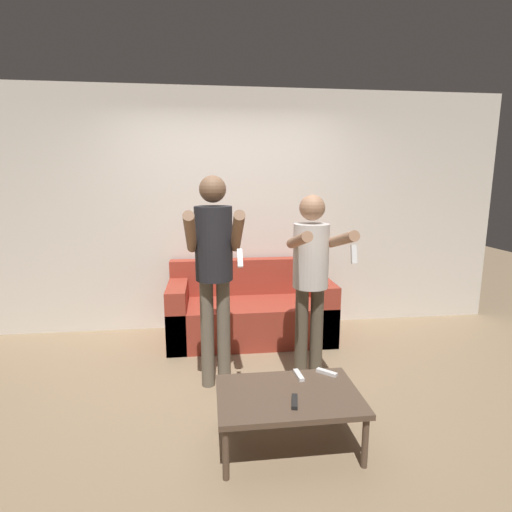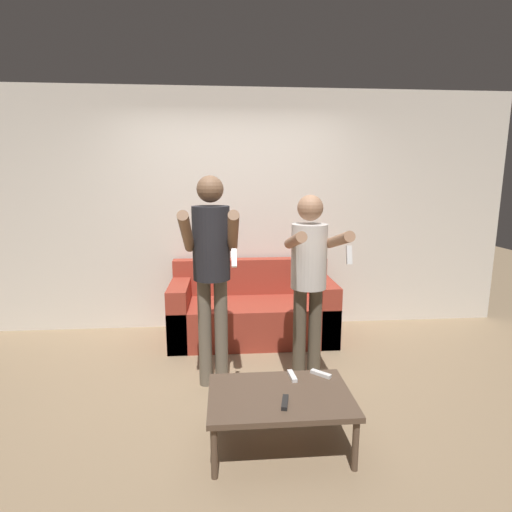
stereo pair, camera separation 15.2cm
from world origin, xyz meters
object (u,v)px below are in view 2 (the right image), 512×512
Objects in this scene: person_standing_left at (211,260)px; remote_far at (321,374)px; person_standing_right at (309,270)px; remote_mid at (292,376)px; couch at (252,312)px; coffee_table at (280,399)px; remote_near at (285,402)px.

person_standing_left reaches higher than remote_far.
person_standing_right is 10.44× the size of remote_mid.
couch is 1.67m from remote_far.
person_standing_left is 1.91× the size of coffee_table.
person_standing_left is (-0.40, -1.02, 0.79)m from couch.
couch is 1.09× the size of person_standing_right.
remote_near is (0.01, -0.12, 0.05)m from coffee_table.
remote_mid is at bearing -110.95° from person_standing_right.
person_standing_right is at bearing -0.25° from person_standing_left.
couch is 1.35m from person_standing_left.
person_standing_right is (0.40, -1.02, 0.70)m from couch.
remote_near is (0.06, -1.97, 0.09)m from couch.
couch is 1.00× the size of person_standing_left.
coffee_table is 5.92× the size of remote_near.
remote_near is at bearing -88.23° from couch.
person_standing_left is 1.27m from remote_near.
couch is 11.29× the size of remote_near.
remote_far is at bearing -38.44° from person_standing_left.
couch is at bearing 102.69° from remote_far.
couch reaches higher than remote_far.
person_standing_left is at bearing -111.26° from couch.
coffee_table is 0.39m from remote_far.
remote_mid is (0.16, -1.64, 0.09)m from couch.
couch is at bearing 91.48° from coffee_table.
remote_mid reaches higher than coffee_table.
remote_near is at bearing -83.82° from coffee_table.
remote_mid is at bearing 60.93° from coffee_table.
couch is 11.42× the size of remote_mid.
remote_mid is at bearing -84.39° from couch.
coffee_table is at bearing -88.52° from couch.
remote_far is (0.37, -1.63, 0.09)m from couch.
remote_far is (0.31, 0.34, 0.00)m from remote_near.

